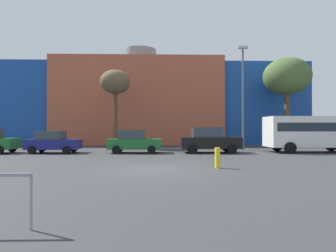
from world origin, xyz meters
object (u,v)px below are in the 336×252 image
(bare_tree_0, at_px, (115,84))
(street_lamp, at_px, (243,92))
(bare_tree_1, at_px, (287,77))
(parked_car_3, at_px, (209,140))
(parked_car_2, at_px, (134,142))
(parked_car_1, at_px, (53,142))
(bollard_yellow_0, at_px, (217,158))
(white_bus, at_px, (312,131))

(bare_tree_0, xyz_separation_m, street_lamp, (11.06, -3.45, -1.18))
(bare_tree_1, bearing_deg, parked_car_3, -143.35)
(parked_car_2, distance_m, bare_tree_1, 16.99)
(parked_car_1, distance_m, parked_car_2, 5.98)
(parked_car_2, distance_m, bare_tree_0, 7.96)
(parked_car_2, relative_size, bare_tree_0, 0.54)
(parked_car_3, relative_size, street_lamp, 0.51)
(parked_car_1, xyz_separation_m, bare_tree_1, (20.43, 6.57, 6.08))
(bare_tree_0, bearing_deg, street_lamp, -17.33)
(parked_car_1, xyz_separation_m, street_lamp, (14.75, 2.14, 4.03))
(bollard_yellow_0, relative_size, street_lamp, 0.11)
(parked_car_3, distance_m, bollard_yellow_0, 8.22)
(parked_car_3, bearing_deg, parked_car_1, 180.00)
(parked_car_2, distance_m, parked_car_3, 5.62)
(white_bus, bearing_deg, street_lamp, 158.01)
(parked_car_2, height_order, bare_tree_1, bare_tree_1)
(parked_car_2, distance_m, street_lamp, 9.87)
(white_bus, relative_size, bare_tree_0, 0.93)
(parked_car_1, xyz_separation_m, parked_car_2, (5.98, -0.00, 0.03))
(white_bus, bearing_deg, parked_car_3, -178.34)
(bare_tree_1, bearing_deg, street_lamp, -142.02)
(parked_car_3, height_order, bare_tree_1, bare_tree_1)
(street_lamp, bearing_deg, bare_tree_1, 37.98)
(bare_tree_0, xyz_separation_m, bollard_yellow_0, (6.88, -13.73, -5.55))
(street_lamp, bearing_deg, parked_car_2, -166.30)
(bollard_yellow_0, bearing_deg, street_lamp, 67.88)
(parked_car_2, bearing_deg, bollard_yellow_0, -60.57)
(bare_tree_1, bearing_deg, bollard_yellow_0, -123.82)
(parked_car_2, bearing_deg, parked_car_1, 180.00)
(bollard_yellow_0, bearing_deg, bare_tree_0, 116.62)
(bare_tree_0, distance_m, bollard_yellow_0, 16.33)
(bare_tree_0, bearing_deg, parked_car_2, -67.72)
(white_bus, xyz_separation_m, bollard_yellow_0, (-8.90, -8.37, -1.15))
(white_bus, height_order, bare_tree_0, bare_tree_0)
(parked_car_2, relative_size, parked_car_3, 0.89)
(parked_car_1, relative_size, parked_car_2, 0.97)
(bare_tree_0, distance_m, street_lamp, 11.65)
(bollard_yellow_0, distance_m, street_lamp, 11.92)
(parked_car_3, bearing_deg, white_bus, 1.66)
(bare_tree_0, height_order, bollard_yellow_0, bare_tree_0)
(parked_car_3, height_order, bare_tree_0, bare_tree_0)
(parked_car_2, xyz_separation_m, bollard_yellow_0, (4.59, -8.14, -0.37))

